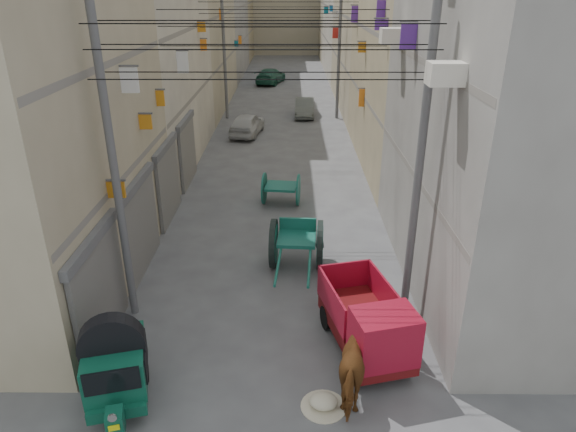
{
  "coord_description": "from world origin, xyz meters",
  "views": [
    {
      "loc": [
        0.57,
        -5.47,
        8.01
      ],
      "look_at": [
        0.51,
        6.5,
        2.61
      ],
      "focal_mm": 32.0,
      "sensor_mm": 36.0,
      "label": 1
    }
  ],
  "objects_px": {
    "feed_sack": "(324,401)",
    "distant_car_white": "(247,124)",
    "second_cart": "(281,188)",
    "horse": "(364,362)",
    "auto_rickshaw": "(116,365)",
    "distant_car_green": "(271,76)",
    "tonga_cart": "(297,243)",
    "mini_truck": "(371,329)",
    "distant_car_grey": "(305,107)"
  },
  "relations": [
    {
      "from": "feed_sack",
      "to": "distant_car_white",
      "type": "height_order",
      "value": "distant_car_white"
    },
    {
      "from": "second_cart",
      "to": "horse",
      "type": "height_order",
      "value": "horse"
    },
    {
      "from": "auto_rickshaw",
      "to": "distant_car_green",
      "type": "height_order",
      "value": "auto_rickshaw"
    },
    {
      "from": "distant_car_green",
      "to": "horse",
      "type": "bearing_deg",
      "value": 109.27
    },
    {
      "from": "second_cart",
      "to": "distant_car_green",
      "type": "xyz_separation_m",
      "value": [
        -1.42,
        27.57,
        -0.03
      ]
    },
    {
      "from": "distant_car_white",
      "to": "tonga_cart",
      "type": "bearing_deg",
      "value": 109.0
    },
    {
      "from": "tonga_cart",
      "to": "mini_truck",
      "type": "distance_m",
      "value": 4.64
    },
    {
      "from": "tonga_cart",
      "to": "distant_car_green",
      "type": "xyz_separation_m",
      "value": [
        -1.98,
        32.57,
        -0.15
      ]
    },
    {
      "from": "auto_rickshaw",
      "to": "distant_car_green",
      "type": "xyz_separation_m",
      "value": [
        1.76,
        38.29,
        -0.31
      ]
    },
    {
      "from": "mini_truck",
      "to": "distant_car_green",
      "type": "xyz_separation_m",
      "value": [
        -3.63,
        36.91,
        -0.19
      ]
    },
    {
      "from": "tonga_cart",
      "to": "distant_car_green",
      "type": "relative_size",
      "value": 0.78
    },
    {
      "from": "tonga_cart",
      "to": "second_cart",
      "type": "relative_size",
      "value": 2.22
    },
    {
      "from": "horse",
      "to": "distant_car_green",
      "type": "distance_m",
      "value": 38.19
    },
    {
      "from": "tonga_cart",
      "to": "horse",
      "type": "xyz_separation_m",
      "value": [
        1.34,
        -5.48,
        0.07
      ]
    },
    {
      "from": "feed_sack",
      "to": "auto_rickshaw",
      "type": "bearing_deg",
      "value": 178.23
    },
    {
      "from": "tonga_cart",
      "to": "feed_sack",
      "type": "xyz_separation_m",
      "value": [
        0.5,
        -5.86,
        -0.65
      ]
    },
    {
      "from": "mini_truck",
      "to": "distant_car_grey",
      "type": "bearing_deg",
      "value": 78.18
    },
    {
      "from": "auto_rickshaw",
      "to": "second_cart",
      "type": "distance_m",
      "value": 11.19
    },
    {
      "from": "distant_car_white",
      "to": "distant_car_grey",
      "type": "xyz_separation_m",
      "value": [
        3.47,
        4.71,
        -0.06
      ]
    },
    {
      "from": "tonga_cart",
      "to": "horse",
      "type": "distance_m",
      "value": 5.64
    },
    {
      "from": "tonga_cart",
      "to": "second_cart",
      "type": "xyz_separation_m",
      "value": [
        -0.56,
        4.99,
        -0.12
      ]
    },
    {
      "from": "mini_truck",
      "to": "auto_rickshaw",
      "type": "bearing_deg",
      "value": -179.54
    },
    {
      "from": "feed_sack",
      "to": "horse",
      "type": "bearing_deg",
      "value": 24.25
    },
    {
      "from": "auto_rickshaw",
      "to": "mini_truck",
      "type": "distance_m",
      "value": 5.56
    },
    {
      "from": "distant_car_white",
      "to": "feed_sack",
      "type": "bearing_deg",
      "value": 107.59
    },
    {
      "from": "feed_sack",
      "to": "distant_car_green",
      "type": "xyz_separation_m",
      "value": [
        -2.48,
        38.42,
        0.5
      ]
    },
    {
      "from": "tonga_cart",
      "to": "distant_car_grey",
      "type": "distance_m",
      "value": 20.1
    },
    {
      "from": "horse",
      "to": "distant_car_white",
      "type": "height_order",
      "value": "horse"
    },
    {
      "from": "distant_car_white",
      "to": "mini_truck",
      "type": "bearing_deg",
      "value": 111.44
    },
    {
      "from": "distant_car_green",
      "to": "auto_rickshaw",
      "type": "bearing_deg",
      "value": 101.65
    },
    {
      "from": "mini_truck",
      "to": "distant_car_green",
      "type": "height_order",
      "value": "mini_truck"
    },
    {
      "from": "horse",
      "to": "distant_car_grey",
      "type": "distance_m",
      "value": 25.57
    },
    {
      "from": "distant_car_grey",
      "to": "second_cart",
      "type": "bearing_deg",
      "value": -92.88
    },
    {
      "from": "tonga_cart",
      "to": "mini_truck",
      "type": "relative_size",
      "value": 1.04
    },
    {
      "from": "mini_truck",
      "to": "distant_car_green",
      "type": "distance_m",
      "value": 37.09
    },
    {
      "from": "auto_rickshaw",
      "to": "distant_car_white",
      "type": "distance_m",
      "value": 21.13
    },
    {
      "from": "tonga_cart",
      "to": "second_cart",
      "type": "height_order",
      "value": "tonga_cart"
    },
    {
      "from": "distant_car_white",
      "to": "second_cart",
      "type": "bearing_deg",
      "value": 110.72
    },
    {
      "from": "auto_rickshaw",
      "to": "distant_car_white",
      "type": "xyz_separation_m",
      "value": [
        1.02,
        21.1,
        -0.32
      ]
    },
    {
      "from": "second_cart",
      "to": "feed_sack",
      "type": "xyz_separation_m",
      "value": [
        1.07,
        -10.85,
        -0.52
      ]
    },
    {
      "from": "feed_sack",
      "to": "distant_car_white",
      "type": "relative_size",
      "value": 0.16
    },
    {
      "from": "mini_truck",
      "to": "feed_sack",
      "type": "bearing_deg",
      "value": -140.93
    },
    {
      "from": "mini_truck",
      "to": "second_cart",
      "type": "bearing_deg",
      "value": 89.36
    },
    {
      "from": "tonga_cart",
      "to": "distant_car_grey",
      "type": "bearing_deg",
      "value": 91.64
    },
    {
      "from": "mini_truck",
      "to": "horse",
      "type": "relative_size",
      "value": 1.63
    },
    {
      "from": "distant_car_green",
      "to": "feed_sack",
      "type": "bearing_deg",
      "value": 107.98
    },
    {
      "from": "horse",
      "to": "auto_rickshaw",
      "type": "bearing_deg",
      "value": 15.6
    },
    {
      "from": "distant_car_grey",
      "to": "distant_car_white",
      "type": "bearing_deg",
      "value": -124.32
    },
    {
      "from": "feed_sack",
      "to": "tonga_cart",
      "type": "bearing_deg",
      "value": 94.9
    },
    {
      "from": "auto_rickshaw",
      "to": "tonga_cart",
      "type": "relative_size",
      "value": 0.69
    }
  ]
}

